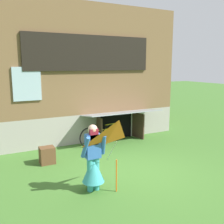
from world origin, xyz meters
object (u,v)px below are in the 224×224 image
object	(u,v)px
person	(93,163)
kite	(119,139)
bicycle_yellow	(99,135)
wooden_crate	(47,155)

from	to	relation	value
person	kite	size ratio (longest dim) A/B	0.94
person	kite	bearing A→B (deg)	-38.95
person	bicycle_yellow	size ratio (longest dim) A/B	0.95
kite	bicycle_yellow	size ratio (longest dim) A/B	1.01
person	bicycle_yellow	distance (m)	3.55
kite	person	bearing A→B (deg)	128.92
kite	wooden_crate	size ratio (longest dim) A/B	3.32
wooden_crate	person	bearing A→B (deg)	-75.64
kite	bicycle_yellow	xyz separation A→B (m)	(1.20, 3.66, -0.96)
person	bicycle_yellow	xyz separation A→B (m)	(1.60, 3.16, -0.29)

